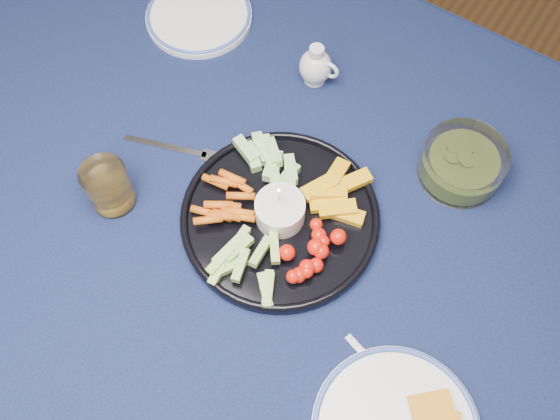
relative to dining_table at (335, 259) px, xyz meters
The scene contains 8 objects.
dining_table is the anchor object (origin of this frame).
crudite_platter 0.15m from the dining_table, 165.21° to the right, with size 0.32×0.32×0.10m.
creamer_pitcher 0.34m from the dining_table, 129.01° to the left, with size 0.08×0.06×0.08m.
pickle_bowl 0.26m from the dining_table, 63.63° to the left, with size 0.14×0.14×0.06m.
juice_tumbler 0.39m from the dining_table, 157.02° to the right, with size 0.07×0.07×0.09m.
fork_left 0.32m from the dining_table, behind, with size 0.17×0.07×0.00m.
fork_right 0.27m from the dining_table, 39.54° to the right, with size 0.18×0.07×0.00m.
side_plate_extra 0.54m from the dining_table, 151.87° to the left, with size 0.20×0.20×0.02m.
Camera 1 is at (0.15, -0.40, 1.65)m, focal length 40.00 mm.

